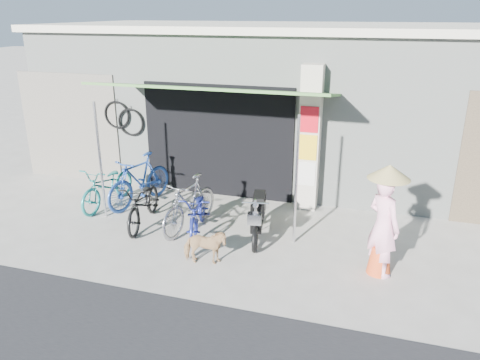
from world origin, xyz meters
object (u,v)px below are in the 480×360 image
(bike_blue, at_px, (139,180))
(nun, at_px, (384,222))
(bike_teal, at_px, (108,185))
(bike_navy, at_px, (198,213))
(bike_silver, at_px, (190,204))
(moped, at_px, (258,215))
(bike_black, at_px, (144,203))
(street_dog, at_px, (205,247))

(bike_blue, xyz_separation_m, nun, (5.02, -1.43, 0.35))
(bike_teal, xyz_separation_m, bike_blue, (0.61, 0.27, 0.09))
(bike_blue, height_order, bike_navy, bike_blue)
(bike_silver, xyz_separation_m, bike_navy, (0.22, -0.12, -0.11))
(bike_navy, distance_m, moped, 1.12)
(bike_black, xyz_separation_m, nun, (4.44, -0.53, 0.45))
(street_dog, distance_m, nun, 2.88)
(street_dog, bearing_deg, moped, -36.87)
(bike_navy, xyz_separation_m, street_dog, (0.53, -1.05, -0.10))
(nun, bearing_deg, bike_silver, 34.76)
(street_dog, bearing_deg, bike_blue, 36.40)
(street_dog, bearing_deg, bike_teal, 46.87)
(moped, bearing_deg, bike_black, 174.00)
(bike_teal, height_order, nun, nun)
(bike_navy, bearing_deg, nun, -21.61)
(nun, bearing_deg, bike_black, 37.86)
(bike_blue, height_order, moped, bike_blue)
(nun, bearing_deg, bike_navy, 36.07)
(street_dog, height_order, moped, moped)
(bike_black, bearing_deg, nun, -16.43)
(bike_silver, distance_m, bike_navy, 0.27)
(bike_black, relative_size, bike_silver, 0.99)
(bike_black, xyz_separation_m, moped, (2.25, 0.17, -0.03))
(bike_silver, distance_m, street_dog, 1.40)
(street_dog, bearing_deg, nun, -91.08)
(bike_silver, bearing_deg, bike_black, -163.44)
(bike_black, distance_m, bike_silver, 0.94)
(bike_black, xyz_separation_m, bike_silver, (0.93, 0.08, 0.07))
(bike_navy, relative_size, nun, 0.86)
(bike_blue, bearing_deg, bike_navy, -12.40)
(bike_blue, xyz_separation_m, bike_black, (0.57, -0.90, -0.10))
(bike_teal, xyz_separation_m, bike_black, (1.18, -0.63, -0.01))
(bike_silver, height_order, nun, nun)
(bike_blue, distance_m, street_dog, 3.01)
(bike_black, height_order, bike_silver, bike_silver)
(bike_black, distance_m, nun, 4.49)
(bike_navy, distance_m, nun, 3.36)
(street_dog, xyz_separation_m, nun, (2.76, 0.55, 0.59))
(moped, bearing_deg, bike_teal, 162.07)
(street_dog, relative_size, moped, 0.45)
(bike_teal, relative_size, moped, 1.08)
(bike_black, bearing_deg, bike_silver, -4.52)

